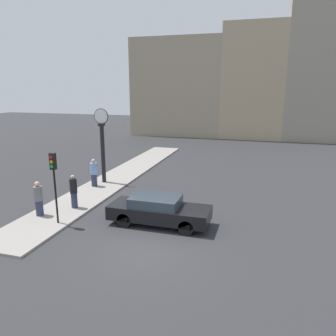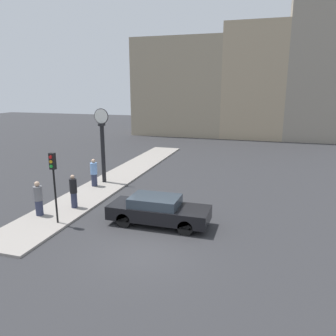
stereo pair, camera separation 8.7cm
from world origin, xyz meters
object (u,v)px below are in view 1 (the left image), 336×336
(pedestrian_blue_stripe, at_px, (94,173))
(pedestrian_grey_jacket, at_px, (39,199))
(traffic_light_near, at_px, (54,173))
(pedestrian_black_jacket, at_px, (74,191))
(sedan_car, at_px, (159,210))
(street_clock, at_px, (102,144))

(pedestrian_blue_stripe, xyz_separation_m, pedestrian_grey_jacket, (-0.15, -5.26, -0.02))
(traffic_light_near, relative_size, pedestrian_blue_stripe, 1.88)
(pedestrian_black_jacket, bearing_deg, sedan_car, -6.82)
(sedan_car, relative_size, pedestrian_grey_jacket, 2.71)
(street_clock, height_order, pedestrian_black_jacket, street_clock)
(sedan_car, xyz_separation_m, pedestrian_blue_stripe, (-5.84, 4.40, 0.27))
(street_clock, height_order, pedestrian_blue_stripe, street_clock)
(street_clock, xyz_separation_m, pedestrian_black_jacket, (0.76, -4.85, -1.68))
(pedestrian_black_jacket, bearing_deg, traffic_light_near, -80.09)
(street_clock, xyz_separation_m, pedestrian_grey_jacket, (-0.31, -6.30, -1.71))
(traffic_light_near, xyz_separation_m, pedestrian_black_jacket, (-0.35, 2.00, -1.53))
(pedestrian_black_jacket, bearing_deg, pedestrian_blue_stripe, 103.67)
(pedestrian_blue_stripe, height_order, pedestrian_grey_jacket, pedestrian_blue_stripe)
(sedan_car, bearing_deg, street_clock, 136.22)
(pedestrian_black_jacket, bearing_deg, pedestrian_grey_jacket, -126.59)
(pedestrian_black_jacket, bearing_deg, street_clock, 98.95)
(pedestrian_grey_jacket, bearing_deg, pedestrian_blue_stripe, 88.40)
(pedestrian_blue_stripe, bearing_deg, pedestrian_black_jacket, -76.33)
(traffic_light_near, height_order, pedestrian_grey_jacket, traffic_light_near)
(street_clock, bearing_deg, pedestrian_blue_stripe, -98.92)
(street_clock, relative_size, pedestrian_black_jacket, 2.74)
(sedan_car, distance_m, traffic_light_near, 5.11)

